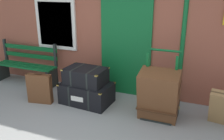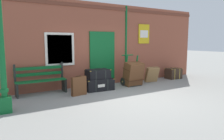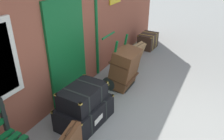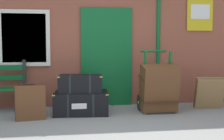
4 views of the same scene
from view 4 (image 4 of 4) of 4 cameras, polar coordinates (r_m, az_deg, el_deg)
The scene contains 7 objects.
brick_facade at distance 6.42m, azimuth -2.45°, elevation 7.49°, with size 10.40×0.35×3.20m.
steamer_trunk_base at distance 5.58m, azimuth -6.03°, elevation -6.40°, with size 1.05×0.72×0.43m.
steamer_trunk_middle at distance 5.53m, azimuth -6.22°, elevation -2.62°, with size 0.84×0.60×0.33m.
porters_trolley at distance 5.88m, azimuth 8.62°, elevation -5.25°, with size 0.71×0.59×1.20m.
large_brown_trunk at distance 5.69m, azimuth 9.16°, elevation -3.56°, with size 0.70×0.59×0.94m.
suitcase_tan at distance 6.30m, azimuth 18.48°, elevation -4.28°, with size 0.61×0.44×0.66m.
suitcase_brown at distance 5.26m, azimuth -15.71°, elevation -6.17°, with size 0.52×0.23×0.65m.
Camera 4 is at (-0.66, -3.78, 1.27)m, focal length 46.68 mm.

